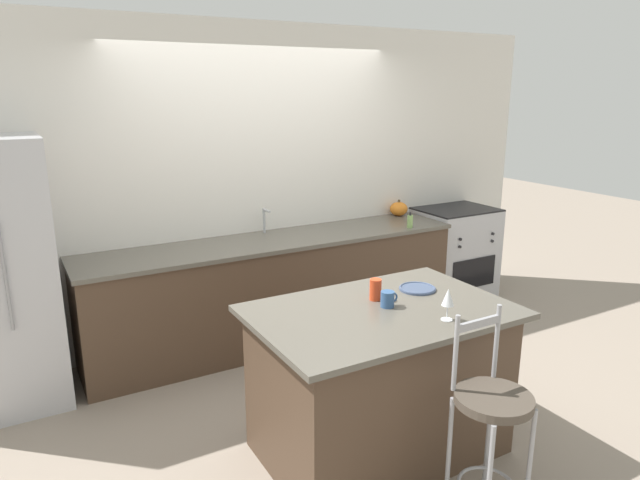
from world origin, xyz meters
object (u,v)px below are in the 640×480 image
object	(u,v)px
oven_range	(454,254)
dinner_plate	(417,288)
pumpkin_decoration	(399,209)
soap_bottle	(410,221)
bar_stool_near	(491,419)
coffee_mug	(388,299)
tumbler_cup	(376,290)
wine_glass	(448,298)

from	to	relation	value
oven_range	dinner_plate	bearing A→B (deg)	-138.24
pumpkin_decoration	soap_bottle	size ratio (longest dim) A/B	1.23
oven_range	bar_stool_near	bearing A→B (deg)	-129.32
dinner_plate	soap_bottle	world-z (taller)	soap_bottle
bar_stool_near	dinner_plate	bearing A→B (deg)	73.55
coffee_mug	pumpkin_decoration	bearing A→B (deg)	51.41
oven_range	tumbler_cup	size ratio (longest dim) A/B	7.46
tumbler_cup	oven_range	bearing A→B (deg)	37.22
tumbler_cup	pumpkin_decoration	xyz separation A→B (m)	(1.54, 1.80, 0.01)
bar_stool_near	pumpkin_decoration	xyz separation A→B (m)	(1.48, 2.72, 0.40)
dinner_plate	pumpkin_decoration	size ratio (longest dim) A/B	1.32
tumbler_cup	bar_stool_near	bearing A→B (deg)	-86.12
coffee_mug	pumpkin_decoration	distance (m)	2.47
oven_range	wine_glass	size ratio (longest dim) A/B	5.33
oven_range	soap_bottle	distance (m)	0.99
bar_stool_near	wine_glass	distance (m)	0.66
oven_range	coffee_mug	bearing A→B (deg)	-140.68
wine_glass	soap_bottle	size ratio (longest dim) A/B	1.28
pumpkin_decoration	wine_glass	bearing A→B (deg)	-121.39
bar_stool_near	tumbler_cup	size ratio (longest dim) A/B	8.59
dinner_plate	tumbler_cup	world-z (taller)	tumbler_cup
oven_range	tumbler_cup	distance (m)	2.73
coffee_mug	tumbler_cup	size ratio (longest dim) A/B	0.87
dinner_plate	soap_bottle	distance (m)	1.66
bar_stool_near	wine_glass	world-z (taller)	bar_stool_near
tumbler_cup	soap_bottle	size ratio (longest dim) A/B	0.91
bar_stool_near	wine_glass	xyz separation A→B (m)	(0.10, 0.46, 0.46)
oven_range	pumpkin_decoration	size ratio (longest dim) A/B	5.52
oven_range	soap_bottle	world-z (taller)	soap_bottle
wine_glass	tumbler_cup	bearing A→B (deg)	110.13
dinner_plate	wine_glass	bearing A→B (deg)	-110.11
wine_glass	coffee_mug	world-z (taller)	wine_glass
bar_stool_near	dinner_plate	size ratio (longest dim) A/B	4.80
dinner_plate	coffee_mug	distance (m)	0.37
pumpkin_decoration	soap_bottle	world-z (taller)	pumpkin_decoration
bar_stool_near	coffee_mug	size ratio (longest dim) A/B	9.91
coffee_mug	soap_bottle	xyz separation A→B (m)	(1.33, 1.48, 0.02)
oven_range	coffee_mug	world-z (taller)	coffee_mug
oven_range	soap_bottle	bearing A→B (deg)	-161.35
bar_stool_near	soap_bottle	xyz separation A→B (m)	(1.26, 2.26, 0.39)
bar_stool_near	pumpkin_decoration	size ratio (longest dim) A/B	6.35
oven_range	soap_bottle	size ratio (longest dim) A/B	6.81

